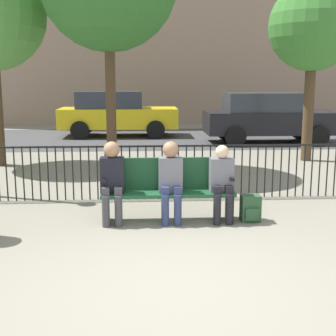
{
  "coord_description": "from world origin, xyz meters",
  "views": [
    {
      "loc": [
        -0.41,
        -4.42,
        2.08
      ],
      "look_at": [
        0.0,
        2.22,
        0.8
      ],
      "focal_mm": 50.0,
      "sensor_mm": 36.0,
      "label": 1
    }
  ],
  "objects": [
    {
      "name": "parked_car_0",
      "position": [
        3.74,
        10.52,
        0.84
      ],
      "size": [
        4.2,
        1.94,
        1.62
      ],
      "color": "black",
      "rests_on": "ground"
    },
    {
      "name": "seated_person_0",
      "position": [
        -0.81,
        2.17,
        0.68
      ],
      "size": [
        0.34,
        0.39,
        1.2
      ],
      "color": "#3D3D42",
      "rests_on": "ground"
    },
    {
      "name": "fence_railing",
      "position": [
        -0.02,
        3.54,
        0.56
      ],
      "size": [
        9.01,
        0.03,
        0.95
      ],
      "color": "black",
      "rests_on": "ground"
    },
    {
      "name": "street_surface",
      "position": [
        0.0,
        12.0,
        0.0
      ],
      "size": [
        24.0,
        6.0,
        0.01
      ],
      "color": "#3D3D3F",
      "rests_on": "ground"
    },
    {
      "name": "parked_car_1",
      "position": [
        -1.24,
        12.61,
        0.84
      ],
      "size": [
        4.2,
        1.94,
        1.62
      ],
      "color": "yellow",
      "rests_on": "ground"
    },
    {
      "name": "seated_person_2",
      "position": [
        0.78,
        2.16,
        0.63
      ],
      "size": [
        0.34,
        0.39,
        1.13
      ],
      "color": "black",
      "rests_on": "ground"
    },
    {
      "name": "tree_2",
      "position": [
        3.86,
        7.19,
        3.29
      ],
      "size": [
        2.17,
        2.17,
        4.41
      ],
      "color": "#4C3823",
      "rests_on": "ground"
    },
    {
      "name": "park_bench",
      "position": [
        0.0,
        2.3,
        0.5
      ],
      "size": [
        1.95,
        0.45,
        0.92
      ],
      "color": "#194728",
      "rests_on": "ground"
    },
    {
      "name": "backpack",
      "position": [
        1.21,
        2.14,
        0.19
      ],
      "size": [
        0.28,
        0.26,
        0.39
      ],
      "color": "#284C2D",
      "rests_on": "ground"
    },
    {
      "name": "ground_plane",
      "position": [
        0.0,
        0.0,
        0.0
      ],
      "size": [
        80.0,
        80.0,
        0.0
      ],
      "primitive_type": "plane",
      "color": "gray"
    },
    {
      "name": "seated_person_1",
      "position": [
        0.04,
        2.17,
        0.68
      ],
      "size": [
        0.34,
        0.39,
        1.19
      ],
      "color": "navy",
      "rests_on": "ground"
    }
  ]
}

